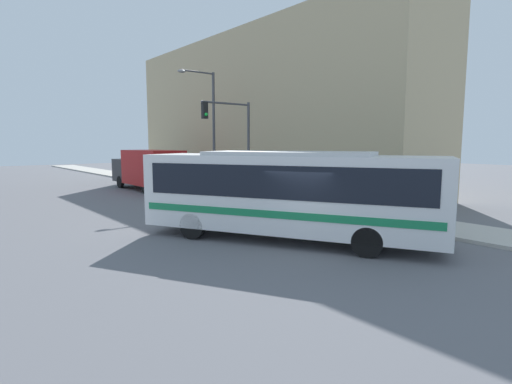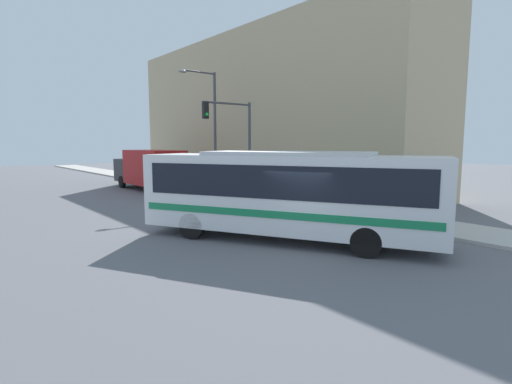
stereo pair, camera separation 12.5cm
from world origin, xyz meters
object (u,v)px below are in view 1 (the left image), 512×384
object	(u,v)px
delivery_truck	(148,168)
parking_meter	(237,182)
street_lamp	(210,122)
pedestrian_near_corner	(306,189)
fire_hydrant	(341,206)
traffic_light_pole	(234,133)
city_bus	(289,190)

from	to	relation	value
delivery_truck	parking_meter	xyz separation A→B (m)	(2.33, -7.61, -0.55)
street_lamp	pedestrian_near_corner	size ratio (longest dim) A/B	4.60
fire_hydrant	traffic_light_pole	world-z (taller)	traffic_light_pole
fire_hydrant	pedestrian_near_corner	bearing A→B (deg)	76.93
traffic_light_pole	city_bus	bearing A→B (deg)	-114.94
city_bus	delivery_truck	xyz separation A→B (m)	(2.66, 17.26, -0.20)
city_bus	pedestrian_near_corner	world-z (taller)	city_bus
city_bus	delivery_truck	bearing A→B (deg)	53.29
city_bus	parking_meter	size ratio (longest dim) A/B	7.77
city_bus	delivery_truck	world-z (taller)	city_bus
city_bus	pedestrian_near_corner	xyz separation A→B (m)	(5.65, 4.53, -0.78)
parking_meter	pedestrian_near_corner	world-z (taller)	pedestrian_near_corner
delivery_truck	traffic_light_pole	distance (m)	8.99
fire_hydrant	parking_meter	distance (m)	8.00
delivery_truck	traffic_light_pole	size ratio (longest dim) A/B	1.36
parking_meter	pedestrian_near_corner	bearing A→B (deg)	-82.60
pedestrian_near_corner	traffic_light_pole	bearing A→B (deg)	111.02
city_bus	street_lamp	bearing A→B (deg)	40.66
fire_hydrant	street_lamp	xyz separation A→B (m)	(-0.08, 10.85, 4.26)
street_lamp	pedestrian_near_corner	bearing A→B (deg)	-84.65
pedestrian_near_corner	city_bus	bearing A→B (deg)	-141.26
delivery_truck	traffic_light_pole	bearing A→B (deg)	-80.77
city_bus	traffic_light_pole	xyz separation A→B (m)	(4.05, 8.70, 2.17)
delivery_truck	pedestrian_near_corner	bearing A→B (deg)	-76.77
fire_hydrant	traffic_light_pole	bearing A→B (deg)	97.60
street_lamp	pedestrian_near_corner	distance (m)	8.85
city_bus	delivery_truck	size ratio (longest dim) A/B	1.35
traffic_light_pole	fire_hydrant	bearing A→B (deg)	-82.40
delivery_truck	traffic_light_pole	xyz separation A→B (m)	(1.39, -8.56, 2.37)
delivery_truck	street_lamp	xyz separation A→B (m)	(2.24, -4.74, 3.16)
parking_meter	street_lamp	size ratio (longest dim) A/B	0.17
parking_meter	delivery_truck	bearing A→B (deg)	107.02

